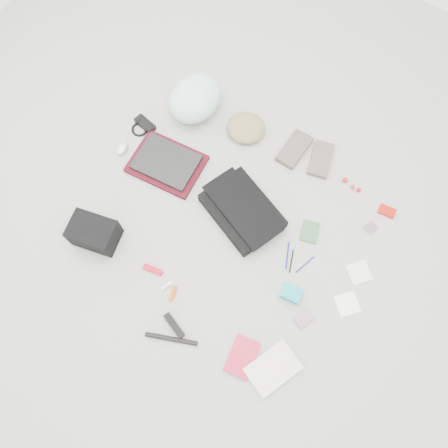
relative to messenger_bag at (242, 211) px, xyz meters
The scene contains 33 objects.
ground_plane 0.13m from the messenger_bag, 106.45° to the right, with size 4.00×4.00×0.00m, color gray.
messenger_bag is the anchor object (origin of this frame).
bag_flap 0.04m from the messenger_bag, 90.00° to the right, with size 0.44×0.20×0.01m, color black.
laptop_sleeve 0.50m from the messenger_bag, behind, with size 0.38×0.28×0.03m, color #400811.
laptop 0.50m from the messenger_bag, behind, with size 0.32×0.24×0.02m, color black.
bike_helmet 0.70m from the messenger_bag, 145.53° to the left, with size 0.27×0.33×0.20m, color #B8EEEA.
beanie 0.50m from the messenger_bag, 120.59° to the left, with size 0.22×0.20×0.08m, color olive.
mitten_left 0.48m from the messenger_bag, 85.77° to the left, with size 0.11×0.22×0.03m, color brown.
mitten_right 0.53m from the messenger_bag, 69.49° to the left, with size 0.11×0.21×0.03m, color #5B5346.
power_brick 0.76m from the messenger_bag, 169.05° to the left, with size 0.12×0.06×0.03m, color black.
cable_coil 0.76m from the messenger_bag, behind, with size 0.09×0.09×0.01m, color black.
mouse 0.76m from the messenger_bag, behind, with size 0.05×0.09×0.03m, color #BBBBBB.
camera_bag 0.75m from the messenger_bag, 135.87° to the right, with size 0.22×0.16×0.15m, color black.
multitool 0.54m from the messenger_bag, 111.91° to the right, with size 0.10×0.03×0.02m, color #A90418.
toiletry_tube_white 0.54m from the messenger_bag, 100.45° to the right, with size 0.02×0.02×0.06m, color white.
toiletry_tube_orange 0.55m from the messenger_bag, 95.12° to the right, with size 0.02×0.02×0.07m, color #C64805.
u_lock 0.67m from the messenger_bag, 85.89° to the right, with size 0.13×0.03×0.03m, color black.
bike_pump 0.73m from the messenger_bag, 84.24° to the right, with size 0.02×0.02×0.25m, color black.
book_red 0.72m from the messenger_bag, 56.99° to the right, with size 0.12×0.18×0.02m, color red.
book_white 0.79m from the messenger_bag, 46.62° to the right, with size 0.16×0.23×0.02m, color beige.
notepad 0.36m from the messenger_bag, 17.03° to the left, with size 0.09×0.11×0.01m, color #335B39.
pen_blue 0.32m from the messenger_bag, 11.48° to the right, with size 0.01×0.01×0.14m, color navy.
pen_black 0.36m from the messenger_bag, 13.11° to the right, with size 0.01×0.01×0.12m, color black.
pen_navy 0.42m from the messenger_bag, ahead, with size 0.01×0.01×0.13m, color navy.
accordion_wallet 0.49m from the messenger_bag, 27.66° to the right, with size 0.09×0.08×0.05m, color #09A4A1.
card_deck 0.61m from the messenger_bag, 28.42° to the right, with size 0.06×0.09×0.02m, color #A2788B.
napkin_top 0.66m from the messenger_bag, ahead, with size 0.11×0.11×0.01m, color silver.
napkin_bottom 0.69m from the messenger_bag, ahead, with size 0.10×0.10×0.01m, color white.
lollipop_a 0.59m from the messenger_bag, 52.39° to the left, with size 0.03×0.03×0.03m, color #A9210A.
lollipop_b 0.61m from the messenger_bag, 47.85° to the left, with size 0.02×0.02×0.02m, color red.
lollipop_c 0.64m from the messenger_bag, 45.49° to the left, with size 0.02×0.02×0.02m, color #A50F10.
altoids_tin 0.76m from the messenger_bag, 34.47° to the left, with size 0.09×0.05×0.02m, color #A9190C.
stamp_sheet 0.67m from the messenger_bag, 26.94° to the left, with size 0.05×0.07×0.00m, color slate.
Camera 1 is at (0.43, -0.64, 2.12)m, focal length 35.00 mm.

